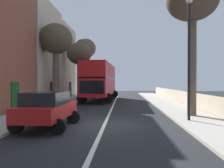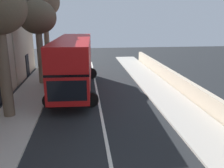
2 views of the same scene
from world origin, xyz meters
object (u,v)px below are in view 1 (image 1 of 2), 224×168
street_tree_left_0 (79,55)px  street_tree_right_1 (192,5)px  parked_car_red_left_0 (47,108)px  lamppost_right (189,49)px  street_tree_left_4 (85,50)px  double_decker_bus (100,80)px  street_tree_left_2 (56,41)px

street_tree_left_0 → street_tree_right_1: (9.54, -14.19, 1.18)m
parked_car_red_left_0 → street_tree_right_1: 10.06m
street_tree_right_1 → lamppost_right: size_ratio=1.26×
street_tree_left_4 → lamppost_right: (9.14, -21.89, -3.10)m
double_decker_bus → street_tree_left_2: 7.00m
parked_car_red_left_0 → street_tree_left_4: (-2.33, 23.69, 5.97)m
parked_car_red_left_0 → street_tree_left_2: size_ratio=0.54×
double_decker_bus → lamppost_right: bearing=-66.3°
lamppost_right → parked_car_red_left_0: bearing=-165.2°
lamppost_right → street_tree_left_2: bearing=137.6°
double_decker_bus → street_tree_left_0: bearing=141.1°
street_tree_left_2 → street_tree_left_4: (0.46, 13.12, 1.07)m
street_tree_left_2 → lamppost_right: 13.15m
double_decker_bus → street_tree_left_2: (-3.60, -4.89, 3.48)m
street_tree_left_2 → lamppost_right: (9.60, -8.77, -2.03)m
street_tree_left_0 → lamppost_right: street_tree_left_0 is taller
lamppost_right → street_tree_right_1: bearing=69.5°
street_tree_right_1 → street_tree_left_0: bearing=123.9°
street_tree_left_0 → street_tree_left_2: bearing=-95.7°
street_tree_left_0 → street_tree_right_1: 17.14m
parked_car_red_left_0 → street_tree_left_2: (-2.79, 10.57, 4.90)m
street_tree_left_4 → parked_car_red_left_0: bearing=-84.4°
street_tree_left_4 → lamppost_right: street_tree_left_4 is taller
street_tree_left_2 → street_tree_left_4: street_tree_left_4 is taller
street_tree_right_1 → street_tree_left_4: street_tree_left_4 is taller
parked_car_red_left_0 → lamppost_right: bearing=14.8°
double_decker_bus → street_tree_left_0: street_tree_left_0 is taller
street_tree_right_1 → street_tree_left_4: (-9.80, 20.10, 0.27)m
parked_car_red_left_0 → street_tree_right_1: bearing=25.6°
street_tree_right_1 → lamppost_right: bearing=-110.5°
double_decker_bus → street_tree_left_2: size_ratio=1.51×
street_tree_left_2 → street_tree_left_0: bearing=84.3°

